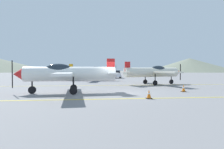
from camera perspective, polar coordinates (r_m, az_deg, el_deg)
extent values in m
plane|color=slate|center=(15.86, 2.06, -5.32)|extent=(400.00, 400.00, 0.00)
cube|color=yellow|center=(12.79, 4.14, -6.96)|extent=(80.00, 0.16, 0.01)
cube|color=yellow|center=(23.16, -0.64, -3.13)|extent=(80.00, 0.16, 0.01)
cylinder|color=white|center=(16.11, -11.76, 0.16)|extent=(7.16, 1.64, 1.15)
cone|color=red|center=(16.67, -25.33, 0.09)|extent=(0.80, 1.02, 0.98)
cube|color=black|center=(16.79, -26.71, 0.08)|extent=(0.05, 0.13, 2.09)
ellipsoid|color=#1E2833|center=(16.16, -15.10, 1.36)|extent=(2.15, 1.08, 0.94)
cube|color=white|center=(16.13, -13.24, 0.33)|extent=(1.78, 9.25, 0.17)
cube|color=white|center=(16.36, -0.35, 0.39)|extent=(0.92, 2.76, 0.10)
cube|color=red|center=(16.36, -0.35, 2.40)|extent=(0.66, 0.17, 1.25)
cylinder|color=black|center=(16.48, -21.97, -2.32)|extent=(0.10, 0.10, 1.05)
cylinder|color=black|center=(16.52, -21.95, -4.14)|extent=(0.59, 0.17, 0.58)
cylinder|color=black|center=(17.29, -10.96, -2.06)|extent=(0.10, 0.10, 1.05)
cylinder|color=black|center=(17.33, -10.95, -3.79)|extent=(0.59, 0.17, 0.58)
cylinder|color=black|center=(15.00, -11.05, -2.61)|extent=(0.10, 0.10, 1.05)
cylinder|color=black|center=(15.04, -11.04, -4.60)|extent=(0.59, 0.17, 0.58)
cylinder|color=silver|center=(24.79, 11.26, 0.64)|extent=(7.17, 2.82, 1.15)
cone|color=red|center=(27.05, 18.35, 0.66)|extent=(0.94, 1.12, 0.98)
cube|color=black|center=(27.31, 19.03, 0.66)|extent=(0.07, 0.13, 2.09)
ellipsoid|color=#1E2833|center=(25.29, 13.08, 1.42)|extent=(2.25, 1.41, 0.94)
cube|color=silver|center=(25.01, 12.08, 0.76)|extent=(3.33, 9.19, 0.17)
cube|color=silver|center=(23.26, 4.46, 0.73)|extent=(1.36, 2.81, 0.10)
cube|color=red|center=(23.26, 4.46, 2.15)|extent=(0.67, 0.28, 1.25)
cylinder|color=black|center=(26.46, 16.66, -0.85)|extent=(0.10, 0.10, 1.05)
cylinder|color=black|center=(26.49, 16.65, -1.99)|extent=(0.60, 0.26, 0.58)
cylinder|color=black|center=(23.73, 12.28, -1.09)|extent=(0.10, 0.10, 1.05)
cylinder|color=black|center=(23.76, 12.27, -2.36)|extent=(0.60, 0.26, 0.58)
cylinder|color=black|center=(25.69, 9.52, -0.88)|extent=(0.10, 0.10, 1.05)
cylinder|color=black|center=(25.72, 9.51, -2.05)|extent=(0.60, 0.26, 0.58)
cylinder|color=#33478C|center=(33.26, -6.35, 0.88)|extent=(7.18, 2.59, 1.15)
cone|color=#F2A519|center=(32.68, 0.38, 0.88)|extent=(0.92, 1.11, 0.98)
cube|color=black|center=(32.64, 1.11, 0.88)|extent=(0.07, 0.13, 2.09)
ellipsoid|color=#1E2833|center=(33.08, -4.76, 1.48)|extent=(2.24, 1.35, 0.94)
cube|color=#33478C|center=(33.17, -5.65, 0.97)|extent=(3.02, 9.23, 0.17)
cube|color=#33478C|center=(34.07, -11.69, 0.96)|extent=(1.28, 2.81, 0.10)
cube|color=#F2A519|center=(34.07, -11.69, 1.93)|extent=(0.67, 0.26, 1.25)
cylinder|color=black|center=(32.80, -1.35, -0.34)|extent=(0.10, 0.10, 1.05)
cylinder|color=black|center=(32.82, -1.34, -1.25)|extent=(0.60, 0.24, 0.58)
cylinder|color=black|center=(32.20, -7.13, -0.38)|extent=(0.10, 0.10, 1.05)
cylinder|color=black|center=(32.22, -7.13, -1.32)|extent=(0.60, 0.24, 0.58)
cylinder|color=black|center=(34.44, -6.30, -0.25)|extent=(0.10, 0.10, 1.05)
cylinder|color=black|center=(34.46, -6.29, -1.13)|extent=(0.60, 0.24, 0.58)
cube|color=white|center=(42.41, 1.15, -0.07)|extent=(2.12, 4.42, 0.75)
cube|color=black|center=(42.25, 1.16, 0.80)|extent=(1.76, 2.52, 0.55)
cylinder|color=black|center=(43.89, 2.22, -0.51)|extent=(0.27, 0.65, 0.64)
cylinder|color=black|center=(43.80, -0.13, -0.51)|extent=(0.27, 0.65, 0.64)
cylinder|color=black|center=(41.07, 2.51, -0.65)|extent=(0.27, 0.65, 0.64)
cylinder|color=black|center=(40.96, 0.00, -0.65)|extent=(0.27, 0.65, 0.64)
cube|color=black|center=(13.02, 10.55, -6.77)|extent=(0.36, 0.36, 0.04)
cone|color=orange|center=(12.98, 10.56, -5.48)|extent=(0.29, 0.29, 0.55)
cylinder|color=white|center=(12.97, 10.56, -5.36)|extent=(0.20, 0.20, 0.08)
cube|color=black|center=(17.71, 19.85, -4.63)|extent=(0.36, 0.36, 0.04)
cone|color=orange|center=(17.68, 19.86, -3.67)|extent=(0.29, 0.29, 0.55)
cylinder|color=white|center=(17.68, 19.86, -3.59)|extent=(0.20, 0.20, 0.08)
cone|color=slate|center=(145.95, 21.36, 2.55)|extent=(60.73, 60.73, 9.40)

